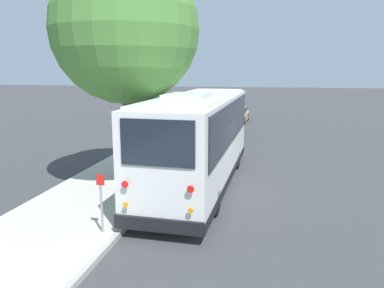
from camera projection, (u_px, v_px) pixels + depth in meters
name	position (u px, v px, depth m)	size (l,w,h in m)	color
ground_plane	(217.00, 191.00, 13.72)	(160.00, 160.00, 0.00)	#3D3D3F
sidewalk_slab	(115.00, 182.00, 14.48)	(80.00, 3.74, 0.15)	beige
curb_strip	(163.00, 185.00, 14.11)	(80.00, 0.14, 0.15)	#AAA69D
shuttle_bus	(200.00, 135.00, 13.97)	(10.12, 2.77, 3.61)	white
parked_sedan_navy	(224.00, 128.00, 24.48)	(4.42, 1.68, 1.26)	#19234C
parked_sedan_tan	(237.00, 115.00, 31.17)	(4.27, 1.84, 1.26)	tan
street_tree	(127.00, 20.00, 13.06)	(5.17, 5.17, 8.94)	brown
sign_post_near	(101.00, 203.00, 9.75)	(0.06, 0.22, 1.58)	gray
sign_post_far	(129.00, 184.00, 11.73)	(0.06, 0.22, 1.32)	gray
fire_hydrant	(195.00, 135.00, 22.01)	(0.22, 0.22, 0.81)	gold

